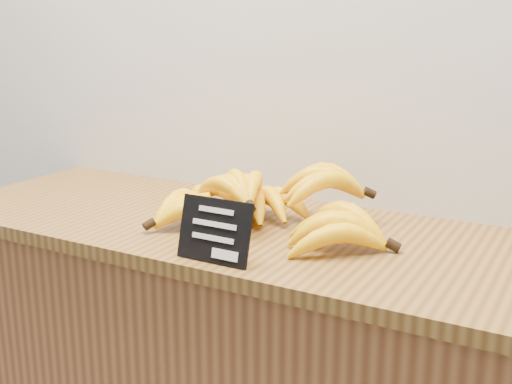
# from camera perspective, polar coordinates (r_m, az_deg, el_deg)

# --- Properties ---
(counter_top) EXTENTS (1.57, 0.54, 0.03)m
(counter_top) POSITION_cam_1_polar(r_m,az_deg,el_deg) (1.37, 1.02, -3.77)
(counter_top) COLOR brown
(counter_top) RESTS_ON counter
(chalkboard_sign) EXTENTS (0.15, 0.04, 0.12)m
(chalkboard_sign) POSITION_cam_1_polar(r_m,az_deg,el_deg) (1.17, -3.71, -3.46)
(chalkboard_sign) COLOR black
(chalkboard_sign) RESTS_ON counter_top
(banana_pile) EXTENTS (0.57, 0.36, 0.12)m
(banana_pile) POSITION_cam_1_polar(r_m,az_deg,el_deg) (1.37, 0.71, -1.05)
(banana_pile) COLOR yellow
(banana_pile) RESTS_ON counter_top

